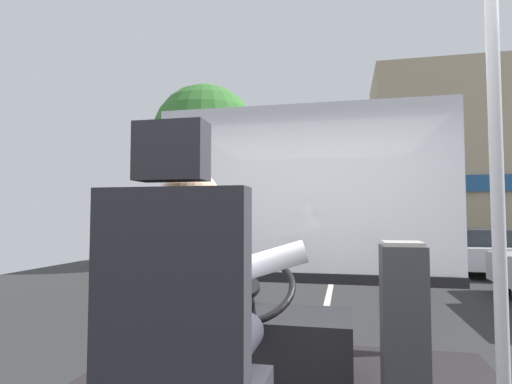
{
  "coord_description": "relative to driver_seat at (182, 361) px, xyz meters",
  "views": [
    {
      "loc": [
        0.35,
        -1.79,
        1.64
      ],
      "look_at": [
        -0.28,
        1.14,
        1.81
      ],
      "focal_mm": 29.05,
      "sensor_mm": 36.0,
      "label": 1
    }
  ],
  "objects": [
    {
      "name": "parked_car_white",
      "position": [
        4.41,
        11.93,
        -0.53
      ],
      "size": [
        1.91,
        4.05,
        1.25
      ],
      "color": "silver",
      "rests_on": "ground"
    },
    {
      "name": "driver_seat",
      "position": [
        0.0,
        0.0,
        0.0
      ],
      "size": [
        0.48,
        0.48,
        1.3
      ],
      "color": "black",
      "rests_on": "bus_floor"
    },
    {
      "name": "fare_box",
      "position": [
        0.8,
        0.96,
        -0.11
      ],
      "size": [
        0.22,
        0.25,
        0.88
      ],
      "color": "#333338",
      "rests_on": "bus_floor"
    },
    {
      "name": "shop_building",
      "position": [
        7.16,
        17.29,
        2.64
      ],
      "size": [
        10.82,
        4.61,
        7.62
      ],
      "color": "tan",
      "rests_on": "ground"
    },
    {
      "name": "ground",
      "position": [
        0.16,
        9.31,
        -1.2
      ],
      "size": [
        18.0,
        44.0,
        0.06
      ],
      "color": "#2C2C2C"
    },
    {
      "name": "windshield_panel",
      "position": [
        0.16,
        2.13,
        0.5
      ],
      "size": [
        2.5,
        0.08,
        1.48
      ],
      "color": "white"
    },
    {
      "name": "steering_console",
      "position": [
        -0.0,
        1.32,
        -0.33
      ],
      "size": [
        1.1,
        0.99,
        0.79
      ],
      "color": "black",
      "rests_on": "bus_floor"
    },
    {
      "name": "bus_driver",
      "position": [
        0.0,
        0.12,
        0.15
      ],
      "size": [
        0.77,
        0.61,
        0.73
      ],
      "color": "#282833",
      "rests_on": "driver_seat"
    },
    {
      "name": "handrail_pole",
      "position": [
        1.03,
        0.28,
        0.45
      ],
      "size": [
        0.04,
        0.04,
        2.0
      ],
      "color": "#B7B7BC",
      "rests_on": "bus_floor"
    },
    {
      "name": "street_tree",
      "position": [
        -4.1,
        11.91,
        3.1
      ],
      "size": [
        3.5,
        3.5,
        6.04
      ],
      "color": "#4C3828",
      "rests_on": "ground"
    }
  ]
}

